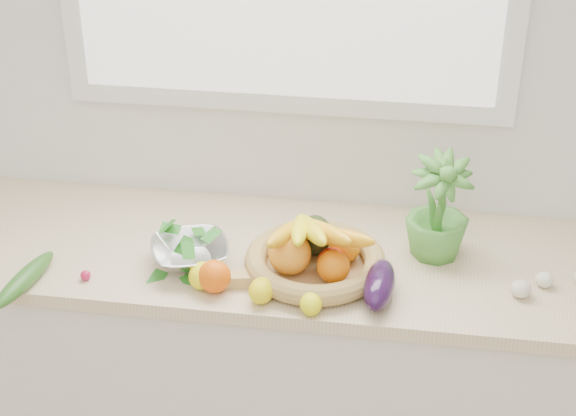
# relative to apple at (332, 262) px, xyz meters

# --- Properties ---
(back_wall) EXTENTS (4.50, 0.02, 2.70)m
(back_wall) POSITION_rel_apple_xyz_m (-0.18, 0.40, 0.41)
(back_wall) COLOR white
(back_wall) RESTS_ON ground
(counter_cabinet) EXTENTS (2.20, 0.58, 0.86)m
(counter_cabinet) POSITION_rel_apple_xyz_m (-0.18, 0.10, -0.51)
(counter_cabinet) COLOR silver
(counter_cabinet) RESTS_ON ground
(countertop) EXTENTS (2.24, 0.62, 0.04)m
(countertop) POSITION_rel_apple_xyz_m (-0.18, 0.10, -0.06)
(countertop) COLOR beige
(countertop) RESTS_ON counter_cabinet
(orange_loose) EXTENTS (0.11, 0.11, 0.09)m
(orange_loose) POSITION_rel_apple_xyz_m (-0.29, -0.12, 0.00)
(orange_loose) COLOR #EE5A07
(orange_loose) RESTS_ON countertop
(lemon_a) EXTENTS (0.07, 0.09, 0.07)m
(lemon_a) POSITION_rel_apple_xyz_m (-0.33, -0.10, -0.01)
(lemon_a) COLOR yellow
(lemon_a) RESTS_ON countertop
(lemon_b) EXTENTS (0.07, 0.09, 0.06)m
(lemon_b) POSITION_rel_apple_xyz_m (-0.17, -0.15, -0.01)
(lemon_b) COLOR yellow
(lemon_b) RESTS_ON countertop
(lemon_c) EXTENTS (0.07, 0.08, 0.06)m
(lemon_c) POSITION_rel_apple_xyz_m (-0.03, -0.18, -0.01)
(lemon_c) COLOR #F2F30D
(lemon_c) RESTS_ON countertop
(apple) EXTENTS (0.10, 0.10, 0.08)m
(apple) POSITION_rel_apple_xyz_m (0.00, 0.00, 0.00)
(apple) COLOR red
(apple) RESTS_ON countertop
(ginger) EXTENTS (0.12, 0.07, 0.04)m
(ginger) POSITION_rel_apple_xyz_m (-0.23, -0.08, -0.02)
(ginger) COLOR tan
(ginger) RESTS_ON countertop
(garlic_a) EXTENTS (0.06, 0.06, 0.04)m
(garlic_a) POSITION_rel_apple_xyz_m (0.56, 0.03, -0.02)
(garlic_a) COLOR silver
(garlic_a) RESTS_ON countertop
(garlic_c) EXTENTS (0.07, 0.07, 0.05)m
(garlic_c) POSITION_rel_apple_xyz_m (0.49, -0.03, -0.02)
(garlic_c) COLOR silver
(garlic_c) RESTS_ON countertop
(eggplant) EXTENTS (0.09, 0.21, 0.08)m
(eggplant) POSITION_rel_apple_xyz_m (0.13, -0.09, 0.00)
(eggplant) COLOR #240D31
(eggplant) RESTS_ON countertop
(cucumber) EXTENTS (0.09, 0.28, 0.05)m
(cucumber) POSITION_rel_apple_xyz_m (-0.79, -0.18, -0.01)
(cucumber) COLOR #265C1B
(cucumber) RESTS_ON countertop
(radish) EXTENTS (0.03, 0.03, 0.03)m
(radish) POSITION_rel_apple_xyz_m (-0.65, -0.12, -0.03)
(radish) COLOR #BA1742
(radish) RESTS_ON countertop
(potted_herb) EXTENTS (0.22, 0.22, 0.31)m
(potted_herb) POSITION_rel_apple_xyz_m (0.27, 0.15, 0.10)
(potted_herb) COLOR #499235
(potted_herb) RESTS_ON countertop
(fruit_basket) EXTENTS (0.50, 0.50, 0.19)m
(fruit_basket) POSITION_rel_apple_xyz_m (-0.05, 0.01, 0.01)
(fruit_basket) COLOR tan
(fruit_basket) RESTS_ON countertop
(colander_with_spinach) EXTENTS (0.27, 0.27, 0.11)m
(colander_with_spinach) POSITION_rel_apple_xyz_m (-0.39, -0.01, 0.02)
(colander_with_spinach) COLOR silver
(colander_with_spinach) RESTS_ON countertop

